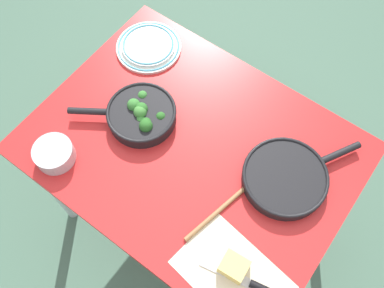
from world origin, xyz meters
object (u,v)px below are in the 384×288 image
skillet_broccoli (141,114)px  wooden_spoon (240,193)px  skillet_eggs (286,177)px  dinner_plate_stack (149,46)px  prep_bowl_steel (54,154)px  cheese_block (234,267)px  grater_knife (250,283)px

skillet_broccoli → wooden_spoon: 0.44m
wooden_spoon → skillet_eggs: bearing=-24.2°
skillet_broccoli → wooden_spoon: skillet_broccoli is taller
dinner_plate_stack → prep_bowl_steel: prep_bowl_steel is taller
cheese_block → skillet_broccoli: bearing=156.5°
dinner_plate_stack → prep_bowl_steel: (0.04, -0.56, 0.02)m
skillet_eggs → grater_knife: bearing=-137.0°
grater_knife → prep_bowl_steel: prep_bowl_steel is taller
cheese_block → grater_knife: bearing=-7.1°
skillet_eggs → dinner_plate_stack: bearing=106.1°
cheese_block → prep_bowl_steel: size_ratio=0.62×
skillet_broccoli → skillet_eggs: 0.54m
skillet_broccoli → wooden_spoon: (0.44, -0.03, -0.02)m
cheese_block → dinner_plate_stack: bearing=145.6°
skillet_eggs → wooden_spoon: bearing=172.5°
skillet_eggs → dinner_plate_stack: size_ratio=1.58×
wooden_spoon → grater_knife: bearing=-128.3°
skillet_broccoli → skillet_eggs: bearing=156.8°
skillet_broccoli → grater_knife: 0.67m
grater_knife → prep_bowl_steel: bearing=-8.4°
grater_knife → cheese_block: size_ratio=2.88×
skillet_broccoli → cheese_block: size_ratio=4.08×
grater_knife → skillet_eggs: bearing=-87.6°
skillet_broccoli → grater_knife: bearing=124.3°
prep_bowl_steel → grater_knife: bearing=3.2°
skillet_broccoli → skillet_eggs: size_ratio=0.86×
wooden_spoon → grater_knife: size_ratio=1.56×
dinner_plate_stack → grater_knife: bearing=-32.7°
wooden_spoon → cheese_block: size_ratio=4.50×
skillet_eggs → dinner_plate_stack: 0.73m
cheese_block → wooden_spoon: bearing=119.0°
skillet_broccoli → dinner_plate_stack: size_ratio=1.36×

